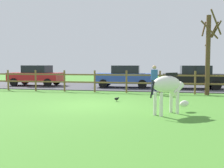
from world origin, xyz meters
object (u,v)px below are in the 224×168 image
object	(u,v)px
parked_car_blue	(124,76)
crow_on_grass	(117,99)
parked_car_red	(36,75)
parked_car_black	(194,77)
bare_tree	(208,51)
visitor_near_fence	(154,78)
zebra	(168,87)

from	to	relation	value
parked_car_blue	crow_on_grass	bearing A→B (deg)	-83.79
crow_on_grass	parked_car_red	distance (m)	10.42
crow_on_grass	parked_car_black	world-z (taller)	parked_car_black
bare_tree	visitor_near_fence	bearing A→B (deg)	-171.23
zebra	parked_car_red	distance (m)	13.91
parked_car_blue	bare_tree	bearing A→B (deg)	-32.58
bare_tree	visitor_near_fence	world-z (taller)	bare_tree
zebra	parked_car_black	distance (m)	9.65
zebra	parked_car_red	world-z (taller)	parked_car_red
parked_car_red	visitor_near_fence	world-z (taller)	visitor_near_fence
crow_on_grass	parked_car_red	bearing A→B (deg)	137.55
parked_car_black	visitor_near_fence	distance (m)	4.42
visitor_near_fence	bare_tree	bearing A→B (deg)	8.77
crow_on_grass	parked_car_blue	bearing A→B (deg)	96.21
parked_car_black	zebra	bearing A→B (deg)	-100.16
parked_car_red	visitor_near_fence	xyz separation A→B (m)	(9.22, -3.89, 0.06)
zebra	crow_on_grass	size ratio (longest dim) A/B	7.26
parked_car_blue	parked_car_red	bearing A→B (deg)	179.02
parked_car_black	parked_car_red	xyz separation A→B (m)	(-11.67, 0.21, 0.00)
bare_tree	crow_on_grass	bearing A→B (deg)	-141.15
parked_car_red	bare_tree	bearing A→B (deg)	-15.84
zebra	visitor_near_fence	size ratio (longest dim) A/B	0.95
zebra	parked_car_red	xyz separation A→B (m)	(-9.96, 9.71, -0.08)
bare_tree	parked_car_red	size ratio (longest dim) A/B	1.13
bare_tree	parked_car_red	xyz separation A→B (m)	(-12.12, 3.44, -1.56)
parked_car_black	visitor_near_fence	xyz separation A→B (m)	(-2.45, -3.67, 0.06)
zebra	visitor_near_fence	bearing A→B (deg)	97.32
parked_car_black	bare_tree	bearing A→B (deg)	-81.97
bare_tree	parked_car_black	distance (m)	3.61
zebra	visitor_near_fence	distance (m)	5.87
parked_car_red	parked_car_black	bearing A→B (deg)	-1.05
crow_on_grass	zebra	bearing A→B (deg)	-49.60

